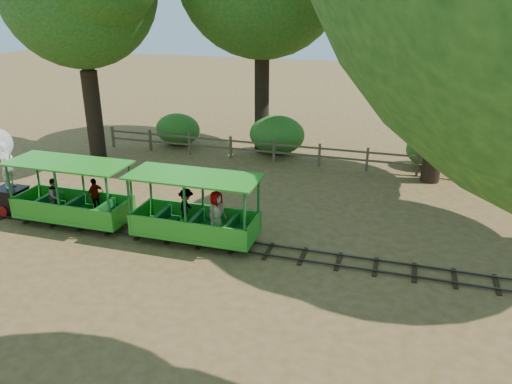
# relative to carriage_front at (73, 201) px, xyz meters

# --- Properties ---
(ground) EXTENTS (90.00, 90.00, 0.00)m
(ground) POSITION_rel_carriage_front_xyz_m (5.41, -0.00, -0.80)
(ground) COLOR olive
(ground) RESTS_ON ground
(track) EXTENTS (22.00, 1.00, 0.10)m
(track) POSITION_rel_carriage_front_xyz_m (5.41, -0.00, -0.73)
(track) COLOR #3F3D3A
(track) RESTS_ON ground
(carriage_front) EXTENTS (3.81, 1.56, 1.98)m
(carriage_front) POSITION_rel_carriage_front_xyz_m (0.00, 0.00, 0.00)
(carriage_front) COLOR green
(carriage_front) RESTS_ON track
(carriage_rear) EXTENTS (3.81, 1.56, 1.98)m
(carriage_rear) POSITION_rel_carriage_front_xyz_m (4.24, 0.00, 0.04)
(carriage_rear) COLOR green
(carriage_rear) RESTS_ON track
(oak_ne) EXTENTS (7.16, 6.30, 9.09)m
(oak_ne) POSITION_rel_carriage_front_xyz_m (10.88, 7.57, 5.70)
(oak_ne) COLOR #2D2116
(oak_ne) RESTS_ON ground
(fence) EXTENTS (18.10, 0.10, 1.00)m
(fence) POSITION_rel_carriage_front_xyz_m (5.41, 8.00, -0.22)
(fence) COLOR brown
(fence) RESTS_ON ground
(shrub_west) EXTENTS (2.21, 1.70, 1.53)m
(shrub_west) POSITION_rel_carriage_front_xyz_m (-0.77, 9.30, -0.03)
(shrub_west) COLOR #2D6B1E
(shrub_west) RESTS_ON ground
(shrub_mid_w) EXTENTS (2.56, 1.97, 1.77)m
(shrub_mid_w) POSITION_rel_carriage_front_xyz_m (4.20, 9.30, 0.09)
(shrub_mid_w) COLOR #2D6B1E
(shrub_mid_w) RESTS_ON ground
(shrub_mid_e) EXTENTS (2.15, 1.65, 1.49)m
(shrub_mid_e) POSITION_rel_carriage_front_xyz_m (10.97, 9.30, -0.06)
(shrub_mid_e) COLOR #2D6B1E
(shrub_mid_e) RESTS_ON ground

